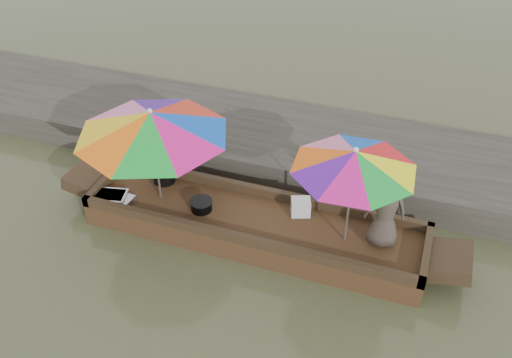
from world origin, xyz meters
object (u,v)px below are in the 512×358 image
(tray_crayfish, at_px, (110,197))
(umbrella_bow, at_px, (156,155))
(tray_scallop, at_px, (116,199))
(supply_bag, at_px, (301,207))
(cooking_pot, at_px, (164,176))
(vendor, at_px, (386,211))
(boat_hull, at_px, (254,227))
(umbrella_stern, at_px, (350,196))
(charcoal_grill, at_px, (201,206))

(tray_crayfish, height_order, umbrella_bow, umbrella_bow)
(tray_scallop, height_order, supply_bag, supply_bag)
(cooking_pot, bearing_deg, vendor, -4.44)
(boat_hull, height_order, cooking_pot, cooking_pot)
(supply_bag, relative_size, umbrella_bow, 0.13)
(tray_crayfish, xyz_separation_m, vendor, (4.06, 0.42, 0.52))
(vendor, bearing_deg, tray_crayfish, -4.75)
(cooking_pot, height_order, tray_crayfish, cooking_pot)
(cooking_pot, bearing_deg, umbrella_stern, -7.26)
(tray_crayfish, distance_m, supply_bag, 2.91)
(umbrella_bow, bearing_deg, tray_scallop, -152.44)
(umbrella_stern, bearing_deg, supply_bag, 156.31)
(tray_scallop, xyz_separation_m, vendor, (3.96, 0.42, 0.54))
(tray_scallop, height_order, charcoal_grill, charcoal_grill)
(umbrella_stern, bearing_deg, tray_scallop, -174.87)
(charcoal_grill, relative_size, vendor, 0.28)
(supply_bag, bearing_deg, cooking_pot, 178.53)
(charcoal_grill, bearing_deg, cooking_pot, 151.69)
(tray_scallop, bearing_deg, umbrella_stern, 5.13)
(umbrella_bow, bearing_deg, charcoal_grill, -5.70)
(supply_bag, bearing_deg, umbrella_bow, -171.37)
(boat_hull, relative_size, tray_scallop, 10.20)
(tray_scallop, relative_size, supply_bag, 1.76)
(vendor, bearing_deg, umbrella_bow, -8.70)
(supply_bag, height_order, vendor, vendor)
(vendor, bearing_deg, tray_scallop, -4.50)
(vendor, bearing_deg, boat_hull, -7.13)
(boat_hull, bearing_deg, umbrella_bow, 180.00)
(boat_hull, xyz_separation_m, umbrella_bow, (-1.52, 0.00, 0.95))
(charcoal_grill, bearing_deg, umbrella_stern, 1.89)
(cooking_pot, xyz_separation_m, supply_bag, (2.26, -0.06, 0.04))
(charcoal_grill, xyz_separation_m, supply_bag, (1.42, 0.40, 0.06))
(tray_crayfish, bearing_deg, vendor, 5.86)
(cooking_pot, height_order, umbrella_stern, umbrella_stern)
(vendor, relative_size, umbrella_stern, 0.68)
(cooking_pot, distance_m, tray_crayfish, 0.90)
(boat_hull, bearing_deg, umbrella_stern, 0.00)
(tray_crayfish, bearing_deg, supply_bag, 12.50)
(charcoal_grill, height_order, umbrella_stern, umbrella_stern)
(charcoal_grill, bearing_deg, vendor, 3.97)
(tray_crayfish, relative_size, supply_bag, 1.76)
(tray_crayfish, height_order, charcoal_grill, charcoal_grill)
(umbrella_stern, bearing_deg, boat_hull, 180.00)
(charcoal_grill, distance_m, umbrella_stern, 2.27)
(vendor, relative_size, umbrella_bow, 0.51)
(umbrella_bow, bearing_deg, supply_bag, 8.63)
(supply_bag, bearing_deg, tray_crayfish, -167.50)
(supply_bag, relative_size, umbrella_stern, 0.17)
(cooking_pot, relative_size, supply_bag, 1.24)
(charcoal_grill, bearing_deg, umbrella_bow, 174.30)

